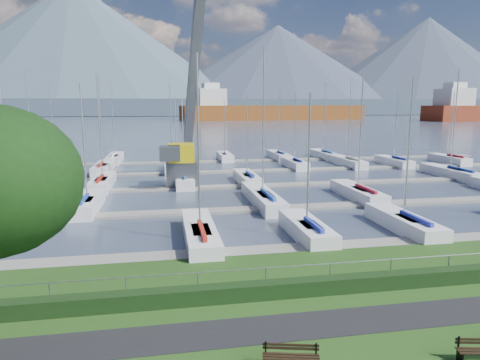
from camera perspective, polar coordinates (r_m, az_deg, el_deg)
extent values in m
cube|color=black|center=(17.40, 9.28, -18.54)|extent=(160.00, 2.00, 0.04)
cube|color=#404A5E|center=(277.54, -9.21, 8.18)|extent=(800.00, 540.00, 0.20)
cube|color=black|center=(19.46, 6.69, -14.13)|extent=(80.00, 0.70, 0.70)
cylinder|color=gray|center=(19.48, 6.40, -11.38)|extent=(80.00, 0.04, 0.04)
cube|color=#445564|center=(347.40, -9.48, 9.59)|extent=(900.00, 80.00, 12.00)
cone|color=#445764|center=(426.83, -21.09, 16.08)|extent=(340.00, 340.00, 115.00)
cone|color=#3C4458|center=(443.94, 5.03, 14.49)|extent=(300.00, 300.00, 85.00)
cone|color=#3B4556|center=(523.83, 23.55, 13.86)|extent=(320.00, 320.00, 100.00)
cube|color=slate|center=(25.42, 2.43, -9.53)|extent=(90.00, 1.60, 0.25)
cube|color=slate|center=(34.83, -1.17, -4.08)|extent=(90.00, 1.60, 0.25)
cube|color=slate|center=(44.50, -3.20, -0.97)|extent=(90.00, 1.60, 0.25)
cube|color=gray|center=(54.29, -4.50, 1.03)|extent=(90.00, 1.60, 0.25)
cube|color=gray|center=(64.14, -5.40, 2.42)|extent=(90.00, 1.60, 0.25)
cube|color=black|center=(14.71, 3.44, -21.34)|extent=(0.06, 0.06, 0.40)
cube|color=black|center=(14.79, 10.11, -21.27)|extent=(0.06, 0.06, 0.40)
cube|color=black|center=(14.56, 6.84, -22.69)|extent=(1.77, 0.53, 0.04)
cube|color=black|center=(14.68, 6.81, -22.37)|extent=(1.77, 0.53, 0.04)
cube|color=black|center=(14.81, 6.78, -22.06)|extent=(1.77, 0.53, 0.04)
cube|color=black|center=(14.76, 6.78, -21.40)|extent=(1.76, 0.47, 0.08)
cube|color=black|center=(14.70, 6.79, -21.00)|extent=(1.76, 0.47, 0.08)
cube|color=black|center=(16.62, 27.28, -20.23)|extent=(0.14, 0.40, 0.45)
cube|color=black|center=(16.56, 27.12, -18.66)|extent=(0.06, 0.06, 0.40)
cube|color=#505257|center=(45.37, -7.75, 0.99)|extent=(3.32, 3.32, 2.60)
cube|color=#D0BB0C|center=(45.08, -7.82, 3.63)|extent=(2.73, 3.50, 1.80)
cube|color=#595C60|center=(49.56, -6.16, 14.66)|extent=(2.52, 11.25, 19.89)
cube|color=#53565A|center=(43.04, -9.31, 3.55)|extent=(2.08, 2.28, 1.40)
cube|color=brown|center=(237.38, 4.58, 8.67)|extent=(103.03, 29.70, 10.00)
cube|color=silver|center=(226.75, -3.93, 10.51)|extent=(15.53, 15.53, 12.00)
cube|color=silver|center=(226.91, -3.95, 12.28)|extent=(8.88, 8.88, 4.00)
cube|color=silver|center=(245.67, 26.60, 9.45)|extent=(14.53, 14.53, 12.00)
cube|color=silver|center=(245.82, 26.74, 11.08)|extent=(8.30, 8.30, 4.00)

